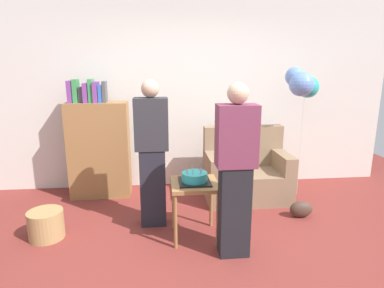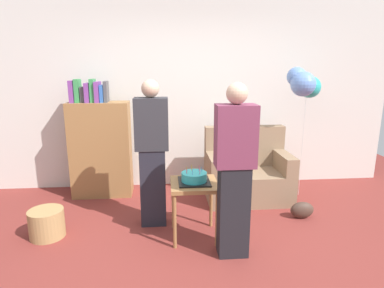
{
  "view_description": "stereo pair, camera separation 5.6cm",
  "coord_description": "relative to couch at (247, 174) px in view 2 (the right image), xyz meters",
  "views": [
    {
      "loc": [
        -0.43,
        -2.72,
        1.76
      ],
      "look_at": [
        -0.08,
        0.64,
        0.95
      ],
      "focal_mm": 30.37,
      "sensor_mm": 36.0,
      "label": 1
    },
    {
      "loc": [
        -0.38,
        -2.73,
        1.76
      ],
      "look_at": [
        -0.08,
        0.64,
        0.95
      ],
      "focal_mm": 30.37,
      "sensor_mm": 36.0,
      "label": 2
    }
  ],
  "objects": [
    {
      "name": "bookshelf",
      "position": [
        -1.98,
        0.3,
        0.36
      ],
      "size": [
        0.8,
        0.36,
        1.6
      ],
      "color": "olive",
      "rests_on": "ground_plane"
    },
    {
      "name": "balloon_bunch",
      "position": [
        0.71,
        0.02,
        1.21
      ],
      "size": [
        0.46,
        0.42,
        1.76
      ],
      "color": "silver",
      "rests_on": "ground_plane"
    },
    {
      "name": "couch",
      "position": [
        0.0,
        0.0,
        0.0
      ],
      "size": [
        1.1,
        0.7,
        0.96
      ],
      "color": "#8C7054",
      "rests_on": "ground_plane"
    },
    {
      "name": "person_holding_cake",
      "position": [
        -0.48,
        -1.34,
        0.49
      ],
      "size": [
        0.36,
        0.22,
        1.63
      ],
      "rotation": [
        0.0,
        0.0,
        2.71
      ],
      "color": "black",
      "rests_on": "ground_plane"
    },
    {
      "name": "birthday_cake",
      "position": [
        -0.81,
        -0.99,
        0.32
      ],
      "size": [
        0.32,
        0.32,
        0.17
      ],
      "color": "black",
      "rests_on": "side_table"
    },
    {
      "name": "side_table",
      "position": [
        -0.81,
        -0.99,
        0.17
      ],
      "size": [
        0.48,
        0.48,
        0.61
      ],
      "color": "olive",
      "rests_on": "ground_plane"
    },
    {
      "name": "wall_back",
      "position": [
        -0.73,
        0.67,
        1.01
      ],
      "size": [
        6.0,
        0.1,
        2.7
      ],
      "primitive_type": "cube",
      "color": "silver",
      "rests_on": "ground_plane"
    },
    {
      "name": "ground_plane",
      "position": [
        -0.73,
        -1.38,
        -0.34
      ],
      "size": [
        8.0,
        8.0,
        0.0
      ],
      "primitive_type": "plane",
      "color": "maroon"
    },
    {
      "name": "wicker_basket",
      "position": [
        -2.36,
        -0.86,
        -0.19
      ],
      "size": [
        0.36,
        0.36,
        0.3
      ],
      "primitive_type": "cylinder",
      "color": "#A88451",
      "rests_on": "ground_plane"
    },
    {
      "name": "person_blowing_candles",
      "position": [
        -1.24,
        -0.65,
        0.49
      ],
      "size": [
        0.36,
        0.22,
        1.63
      ],
      "rotation": [
        0.0,
        0.0,
        -0.13
      ],
      "color": "#23232D",
      "rests_on": "ground_plane"
    },
    {
      "name": "handbag",
      "position": [
        0.5,
        -0.67,
        -0.24
      ],
      "size": [
        0.28,
        0.14,
        0.2
      ],
      "primitive_type": "ellipsoid",
      "color": "#473328",
      "rests_on": "ground_plane"
    }
  ]
}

